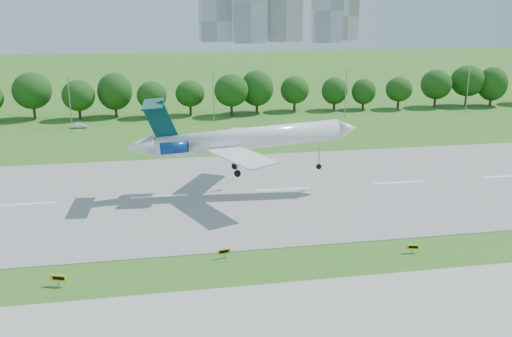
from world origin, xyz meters
The scene contains 10 objects.
ground centered at (0.00, 0.00, 0.00)m, with size 600.00×600.00×0.00m, color #376C1C.
runway centered at (0.00, 25.00, 0.04)m, with size 400.00×45.00×0.08m, color gray.
tree_line centered at (0.00, 92.00, 6.19)m, with size 288.40×8.40×10.40m.
light_poles centered at (-2.50, 82.00, 6.34)m, with size 175.90×0.25×12.19m.
skyline centered at (100.16, 390.61, 30.46)m, with size 127.00×52.00×80.00m.
airliner centered at (12.39, 25.09, 8.85)m, with size 36.92×26.81×11.92m.
taxi_sign_left centered at (-11.19, -2.72, 0.92)m, with size 1.75×0.78×1.25m.
taxi_sign_centre centered at (7.24, 1.05, 0.82)m, with size 1.58×0.48×1.11m.
taxi_sign_right centered at (29.97, -1.70, 0.77)m, with size 1.48×0.52×1.04m.
service_vehicle_b centered at (-18.05, 80.26, 0.65)m, with size 1.53×3.79×1.29m, color white.
Camera 1 is at (-0.28, -60.99, 29.27)m, focal length 40.00 mm.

